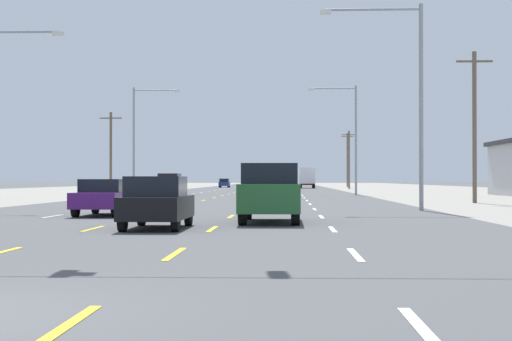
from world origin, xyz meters
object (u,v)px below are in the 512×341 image
object	(u,v)px
suv_far_left_far	(170,184)
streetlight_left_row_1	(138,133)
sedan_inner_right_farther	(281,186)
box_truck_far_right_distant_a	(307,177)
hatchback_far_left_distant_b	(224,183)
suv_inner_right_farthest	(283,182)
suv_inner_right_mid	(270,192)
streetlight_right_row_1	(351,131)
hatchback_center_turn_near	(157,202)
streetlight_right_row_0	(410,89)
sedan_inner_left_midfar	(105,197)

from	to	relation	value
suv_far_left_far	streetlight_left_row_1	distance (m)	5.56
sedan_inner_right_farther	box_truck_far_right_distant_a	size ratio (longest dim) A/B	0.62
sedan_inner_right_farther	hatchback_far_left_distant_b	world-z (taller)	hatchback_far_left_distant_b
suv_far_left_far	suv_inner_right_farthest	world-z (taller)	same
sedan_inner_right_farther	box_truck_far_right_distant_a	distance (m)	51.92
box_truck_far_right_distant_a	hatchback_far_left_distant_b	distance (m)	15.93
streetlight_left_row_1	suv_inner_right_mid	bearing A→B (deg)	-73.56
sedan_inner_right_farther	hatchback_far_left_distant_b	xyz separation A→B (m)	(-10.21, 59.28, 0.03)
sedan_inner_right_farther	box_truck_far_right_distant_a	world-z (taller)	box_truck_far_right_distant_a
box_truck_far_right_distant_a	streetlight_right_row_1	distance (m)	54.99
hatchback_center_turn_near	suv_far_left_far	bearing A→B (deg)	98.27
streetlight_right_row_1	streetlight_right_row_0	bearing A→B (deg)	-90.12
suv_inner_right_farthest	streetlight_right_row_1	bearing A→B (deg)	-78.56
sedan_inner_right_farther	hatchback_far_left_distant_b	distance (m)	60.16
suv_inner_right_mid	streetlight_left_row_1	world-z (taller)	streetlight_left_row_1
streetlight_left_row_1	sedan_inner_right_farther	bearing A→B (deg)	13.05
suv_inner_right_farthest	suv_far_left_far	bearing A→B (deg)	-109.26
suv_far_left_far	streetlight_right_row_1	distance (m)	17.42
suv_far_left_far	sedan_inner_right_farther	distance (m)	10.49
sedan_inner_right_farther	streetlight_right_row_0	bearing A→B (deg)	-80.41
suv_inner_right_farthest	sedan_inner_right_farther	bearing A→B (deg)	-90.15
hatchback_center_turn_near	streetlight_right_row_1	xyz separation A→B (m)	(9.58, 47.81, 5.00)
sedan_inner_right_farther	streetlight_right_row_0	size ratio (longest dim) A/B	0.47
suv_far_left_far	box_truck_far_right_distant_a	distance (m)	55.36
hatchback_center_turn_near	sedan_inner_right_farther	bearing A→B (deg)	86.38
suv_inner_right_farthest	streetlight_right_row_0	bearing A→B (deg)	-84.56
suv_inner_right_farthest	streetlight_right_row_1	world-z (taller)	streetlight_right_row_1
sedan_inner_left_midfar	suv_inner_right_farthest	world-z (taller)	suv_inner_right_farthest
hatchback_center_turn_near	hatchback_far_left_distant_b	world-z (taller)	same
hatchback_center_turn_near	suv_inner_right_mid	size ratio (longest dim) A/B	0.80
streetlight_right_row_1	sedan_inner_left_midfar	bearing A→B (deg)	-108.32
streetlight_left_row_1	streetlight_right_row_1	bearing A→B (deg)	-0.00
suv_inner_right_mid	suv_inner_right_farthest	world-z (taller)	same
hatchback_far_left_distant_b	streetlight_right_row_0	distance (m)	98.07
sedan_inner_left_midfar	streetlight_left_row_1	world-z (taller)	streetlight_left_row_1
hatchback_center_turn_near	sedan_inner_left_midfar	distance (m)	8.97
suv_far_left_far	streetlight_right_row_0	world-z (taller)	streetlight_right_row_0
suv_far_left_far	streetlight_right_row_0	size ratio (longest dim) A/B	0.51
hatchback_center_turn_near	sedan_inner_right_farther	xyz separation A→B (m)	(3.21, 50.83, -0.03)
hatchback_center_turn_near	sedan_inner_left_midfar	bearing A→B (deg)	113.09
sedan_inner_right_farther	streetlight_left_row_1	bearing A→B (deg)	-166.95
hatchback_center_turn_near	box_truck_far_right_distant_a	distance (m)	102.84
sedan_inner_right_farther	sedan_inner_left_midfar	bearing A→B (deg)	-98.98
sedan_inner_left_midfar	streetlight_left_row_1	size ratio (longest dim) A/B	0.46
streetlight_right_row_1	sedan_inner_right_farther	bearing A→B (deg)	154.62
sedan_inner_left_midfar	hatchback_far_left_distant_b	size ratio (longest dim) A/B	1.15
hatchback_far_left_distant_b	suv_inner_right_farthest	bearing A→B (deg)	-71.76
streetlight_right_row_0	streetlight_right_row_1	size ratio (longest dim) A/B	0.97
sedan_inner_left_midfar	box_truck_far_right_distant_a	bearing A→B (deg)	83.63
sedan_inner_right_farther	streetlight_right_row_0	world-z (taller)	streetlight_right_row_0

